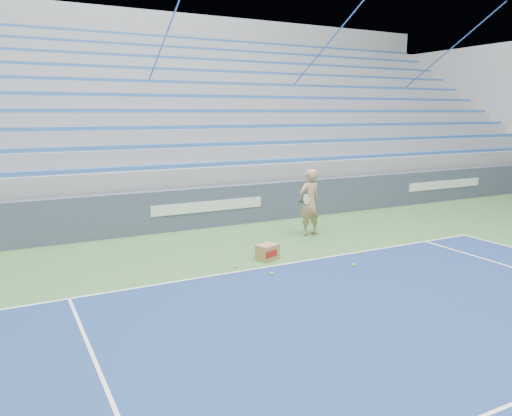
{
  "coord_description": "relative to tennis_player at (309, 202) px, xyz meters",
  "views": [
    {
      "loc": [
        -5.0,
        3.35,
        3.11
      ],
      "look_at": [
        -0.29,
        12.38,
        1.15
      ],
      "focal_mm": 35.0,
      "sensor_mm": 36.0,
      "label": 1
    }
  ],
  "objects": [
    {
      "name": "tennis_ball_3",
      "position": [
        -2.87,
        -1.66,
        -0.82
      ],
      "size": [
        0.07,
        0.07,
        0.07
      ],
      "primitive_type": "sphere",
      "color": "#B9DA2C",
      "rests_on": "ground"
    },
    {
      "name": "sponsor_barrier",
      "position": [
        -1.98,
        2.09,
        -0.31
      ],
      "size": [
        30.0,
        0.32,
        1.1
      ],
      "color": "#3D475E",
      "rests_on": "ground"
    },
    {
      "name": "tennis_ball_1",
      "position": [
        -0.66,
        -2.67,
        -0.82
      ],
      "size": [
        0.07,
        0.07,
        0.07
      ],
      "primitive_type": "sphere",
      "color": "#B9DA2C",
      "rests_on": "ground"
    },
    {
      "name": "bleachers",
      "position": [
        -1.98,
        7.8,
        1.5
      ],
      "size": [
        31.0,
        9.15,
        7.3
      ],
      "color": "#94979C",
      "rests_on": "ground"
    },
    {
      "name": "tennis_ball_2",
      "position": [
        -2.44,
        -2.4,
        -0.82
      ],
      "size": [
        0.07,
        0.07,
        0.07
      ],
      "primitive_type": "sphere",
      "color": "#B9DA2C",
      "rests_on": "ground"
    },
    {
      "name": "tennis_player",
      "position": [
        0.0,
        0.0,
        0.0
      ],
      "size": [
        0.94,
        0.85,
        1.71
      ],
      "color": "tan",
      "rests_on": "ground"
    },
    {
      "name": "ball_box",
      "position": [
        -2.0,
        -1.42,
        -0.69
      ],
      "size": [
        0.53,
        0.47,
        0.33
      ],
      "color": "#A1774E",
      "rests_on": "ground"
    },
    {
      "name": "tennis_ball_0",
      "position": [
        0.0,
        -2.03,
        -0.82
      ],
      "size": [
        0.07,
        0.07,
        0.07
      ],
      "primitive_type": "sphere",
      "color": "#B9DA2C",
      "rests_on": "ground"
    }
  ]
}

